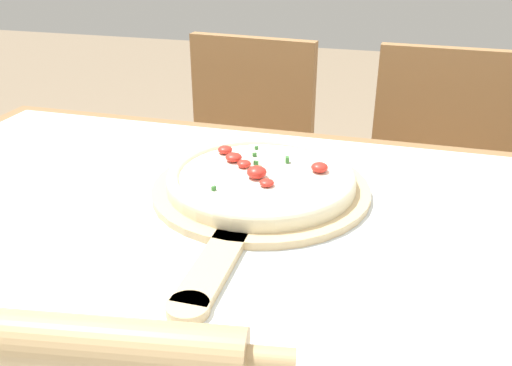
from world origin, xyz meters
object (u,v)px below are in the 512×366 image
chair_right (435,191)px  rolling_pin (79,345)px  pizza (261,178)px  pizza_peel (258,194)px  chair_left (241,168)px

chair_right → rolling_pin: bearing=-107.4°
pizza → rolling_pin: rolling_pin is taller
rolling_pin → pizza_peel: bearing=80.4°
pizza_peel → pizza: 0.03m
chair_right → pizza: bearing=-113.2°
pizza_peel → rolling_pin: (-0.07, -0.39, 0.02)m
rolling_pin → chair_left: bearing=99.1°
pizza_peel → pizza: pizza is taller
pizza_peel → chair_left: bearing=109.3°
pizza → rolling_pin: bearing=-99.2°
pizza_peel → chair_left: chair_left is taller
chair_left → chair_right: (0.56, 0.00, 0.00)m
pizza_peel → chair_right: bearing=65.2°
rolling_pin → chair_right: chair_right is taller
chair_left → pizza: bearing=-64.5°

